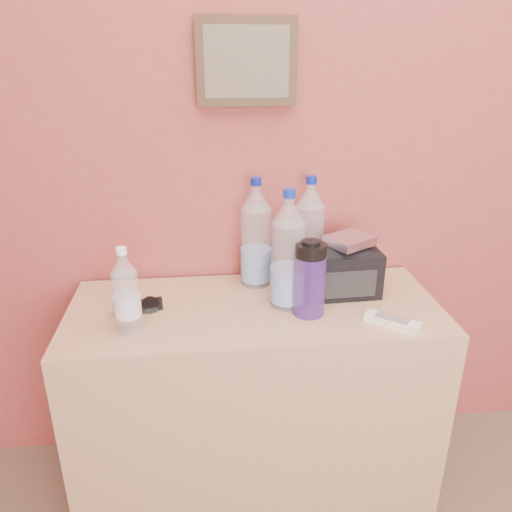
{
  "coord_description": "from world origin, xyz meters",
  "views": [
    {
      "loc": [
        -0.5,
        0.4,
        1.44
      ],
      "look_at": [
        -0.36,
        1.71,
        0.89
      ],
      "focal_mm": 35.0,
      "sensor_mm": 36.0,
      "label": 1
    }
  ],
  "objects_px": {
    "dresser": "(255,400)",
    "pet_large_b": "(256,239)",
    "toiletry_bag": "(338,267)",
    "pet_small": "(126,295)",
    "pet_large_c": "(309,236)",
    "foil_packet": "(350,240)",
    "pet_large_d": "(288,256)",
    "nalgene_bottle": "(310,278)",
    "ac_remote": "(392,322)",
    "sunglasses": "(138,306)"
  },
  "relations": [
    {
      "from": "pet_large_c",
      "to": "foil_packet",
      "type": "height_order",
      "value": "pet_large_c"
    },
    {
      "from": "nalgene_bottle",
      "to": "sunglasses",
      "type": "bearing_deg",
      "value": 173.26
    },
    {
      "from": "toiletry_bag",
      "to": "pet_large_d",
      "type": "bearing_deg",
      "value": -158.71
    },
    {
      "from": "sunglasses",
      "to": "toiletry_bag",
      "type": "bearing_deg",
      "value": -4.89
    },
    {
      "from": "dresser",
      "to": "pet_large_c",
      "type": "bearing_deg",
      "value": 41.08
    },
    {
      "from": "pet_large_d",
      "to": "toiletry_bag",
      "type": "xyz_separation_m",
      "value": [
        0.18,
        0.08,
        -0.08
      ]
    },
    {
      "from": "dresser",
      "to": "sunglasses",
      "type": "distance_m",
      "value": 0.51
    },
    {
      "from": "pet_large_b",
      "to": "nalgene_bottle",
      "type": "distance_m",
      "value": 0.26
    },
    {
      "from": "ac_remote",
      "to": "dresser",
      "type": "bearing_deg",
      "value": -163.05
    },
    {
      "from": "dresser",
      "to": "nalgene_bottle",
      "type": "bearing_deg",
      "value": -20.79
    },
    {
      "from": "foil_packet",
      "to": "pet_large_d",
      "type": "bearing_deg",
      "value": -163.05
    },
    {
      "from": "dresser",
      "to": "pet_large_d",
      "type": "bearing_deg",
      "value": 0.52
    },
    {
      "from": "toiletry_bag",
      "to": "foil_packet",
      "type": "xyz_separation_m",
      "value": [
        0.03,
        -0.02,
        0.1
      ]
    },
    {
      "from": "ac_remote",
      "to": "toiletry_bag",
      "type": "bearing_deg",
      "value": 152.47
    },
    {
      "from": "pet_large_b",
      "to": "toiletry_bag",
      "type": "xyz_separation_m",
      "value": [
        0.26,
        -0.08,
        -0.08
      ]
    },
    {
      "from": "dresser",
      "to": "pet_small",
      "type": "bearing_deg",
      "value": -164.71
    },
    {
      "from": "dresser",
      "to": "pet_large_b",
      "type": "distance_m",
      "value": 0.54
    },
    {
      "from": "ac_remote",
      "to": "toiletry_bag",
      "type": "relative_size",
      "value": 0.64
    },
    {
      "from": "dresser",
      "to": "nalgene_bottle",
      "type": "height_order",
      "value": "nalgene_bottle"
    },
    {
      "from": "ac_remote",
      "to": "toiletry_bag",
      "type": "distance_m",
      "value": 0.26
    },
    {
      "from": "pet_small",
      "to": "sunglasses",
      "type": "xyz_separation_m",
      "value": [
        0.01,
        0.1,
        -0.09
      ]
    },
    {
      "from": "sunglasses",
      "to": "dresser",
      "type": "bearing_deg",
      "value": -12.16
    },
    {
      "from": "pet_large_d",
      "to": "nalgene_bottle",
      "type": "height_order",
      "value": "pet_large_d"
    },
    {
      "from": "foil_packet",
      "to": "pet_small",
      "type": "bearing_deg",
      "value": -166.29
    },
    {
      "from": "toiletry_bag",
      "to": "ac_remote",
      "type": "bearing_deg",
      "value": -69.06
    },
    {
      "from": "pet_large_d",
      "to": "pet_small",
      "type": "height_order",
      "value": "pet_large_d"
    },
    {
      "from": "pet_large_c",
      "to": "pet_small",
      "type": "relative_size",
      "value": 1.45
    },
    {
      "from": "pet_large_d",
      "to": "toiletry_bag",
      "type": "bearing_deg",
      "value": 23.65
    },
    {
      "from": "toiletry_bag",
      "to": "foil_packet",
      "type": "relative_size",
      "value": 1.86
    },
    {
      "from": "pet_small",
      "to": "pet_large_b",
      "type": "bearing_deg",
      "value": 34.39
    },
    {
      "from": "pet_large_c",
      "to": "foil_packet",
      "type": "bearing_deg",
      "value": -46.4
    },
    {
      "from": "dresser",
      "to": "pet_large_d",
      "type": "distance_m",
      "value": 0.52
    },
    {
      "from": "pet_small",
      "to": "pet_large_d",
      "type": "bearing_deg",
      "value": 12.24
    },
    {
      "from": "pet_large_c",
      "to": "pet_large_d",
      "type": "bearing_deg",
      "value": -120.13
    },
    {
      "from": "pet_large_d",
      "to": "ac_remote",
      "type": "distance_m",
      "value": 0.35
    },
    {
      "from": "pet_small",
      "to": "ac_remote",
      "type": "relative_size",
      "value": 1.59
    },
    {
      "from": "dresser",
      "to": "toiletry_bag",
      "type": "bearing_deg",
      "value": 15.94
    },
    {
      "from": "dresser",
      "to": "toiletry_bag",
      "type": "xyz_separation_m",
      "value": [
        0.28,
        0.08,
        0.44
      ]
    },
    {
      "from": "ac_remote",
      "to": "foil_packet",
      "type": "distance_m",
      "value": 0.28
    },
    {
      "from": "dresser",
      "to": "pet_large_b",
      "type": "xyz_separation_m",
      "value": [
        0.02,
        0.16,
        0.51
      ]
    },
    {
      "from": "pet_small",
      "to": "nalgene_bottle",
      "type": "bearing_deg",
      "value": 4.51
    },
    {
      "from": "toiletry_bag",
      "to": "foil_packet",
      "type": "bearing_deg",
      "value": -34.51
    },
    {
      "from": "nalgene_bottle",
      "to": "foil_packet",
      "type": "distance_m",
      "value": 0.2
    },
    {
      "from": "toiletry_bag",
      "to": "pet_large_c",
      "type": "bearing_deg",
      "value": 127.77
    },
    {
      "from": "pet_large_d",
      "to": "foil_packet",
      "type": "height_order",
      "value": "pet_large_d"
    },
    {
      "from": "pet_large_c",
      "to": "nalgene_bottle",
      "type": "distance_m",
      "value": 0.24
    },
    {
      "from": "pet_large_c",
      "to": "pet_large_b",
      "type": "bearing_deg",
      "value": -177.12
    },
    {
      "from": "pet_large_b",
      "to": "pet_large_d",
      "type": "xyz_separation_m",
      "value": [
        0.08,
        -0.16,
        0.0
      ]
    },
    {
      "from": "pet_large_d",
      "to": "nalgene_bottle",
      "type": "bearing_deg",
      "value": -46.87
    },
    {
      "from": "pet_large_b",
      "to": "sunglasses",
      "type": "distance_m",
      "value": 0.43
    }
  ]
}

